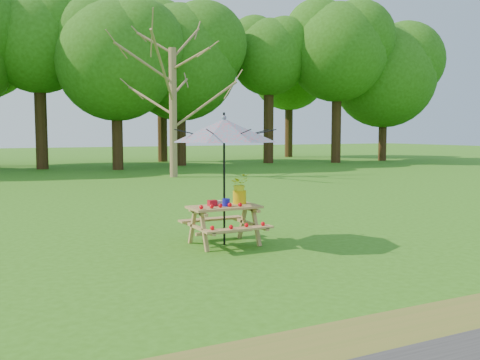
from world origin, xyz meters
name	(u,v)px	position (x,y,z in m)	size (l,w,h in m)	color
ground	(13,301)	(0.00, 0.00, 0.00)	(120.00, 120.00, 0.00)	#326B14
picnic_table	(224,226)	(3.45, 1.68, 0.33)	(1.20, 1.32, 0.67)	#936842
patio_umbrella	(224,131)	(3.45, 1.68, 1.95)	(1.90, 1.90, 2.25)	black
produce_bins	(220,203)	(3.39, 1.73, 0.72)	(0.33, 0.38, 0.13)	#AA0D1D
tomatoes_row	(221,206)	(3.30, 1.50, 0.71)	(0.77, 0.13, 0.07)	red
flower_bucket	(240,188)	(3.81, 1.82, 0.95)	(0.37, 0.34, 0.53)	gold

